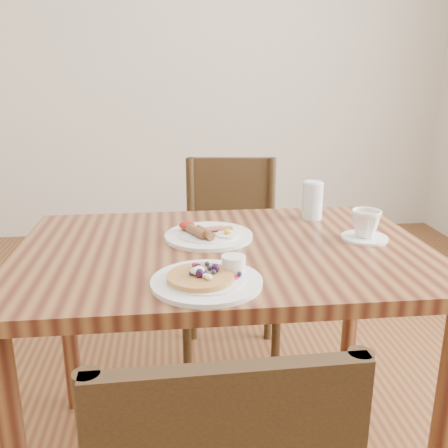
# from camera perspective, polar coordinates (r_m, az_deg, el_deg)

# --- Properties ---
(dining_table) EXTENTS (1.20, 0.80, 0.75)m
(dining_table) POSITION_cam_1_polar(r_m,az_deg,el_deg) (1.49, -0.00, -6.21)
(dining_table) COLOR brown
(dining_table) RESTS_ON ground
(chair_far) EXTENTS (0.46, 0.46, 0.88)m
(chair_far) POSITION_cam_1_polar(r_m,az_deg,el_deg) (2.16, 0.80, -3.18)
(chair_far) COLOR #3C2A15
(chair_far) RESTS_ON ground
(pancake_plate) EXTENTS (0.27, 0.27, 0.06)m
(pancake_plate) POSITION_cam_1_polar(r_m,az_deg,el_deg) (1.21, -1.82, -6.22)
(pancake_plate) COLOR white
(pancake_plate) RESTS_ON dining_table
(breakfast_plate) EXTENTS (0.27, 0.27, 0.04)m
(breakfast_plate) POSITION_cam_1_polar(r_m,az_deg,el_deg) (1.53, -1.91, -1.21)
(breakfast_plate) COLOR white
(breakfast_plate) RESTS_ON dining_table
(teacup_saucer) EXTENTS (0.14, 0.14, 0.09)m
(teacup_saucer) POSITION_cam_1_polar(r_m,az_deg,el_deg) (1.57, 15.86, -0.21)
(teacup_saucer) COLOR white
(teacup_saucer) RESTS_ON dining_table
(water_glass) EXTENTS (0.07, 0.07, 0.13)m
(water_glass) POSITION_cam_1_polar(r_m,az_deg,el_deg) (1.75, 10.09, 2.66)
(water_glass) COLOR silver
(water_glass) RESTS_ON dining_table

